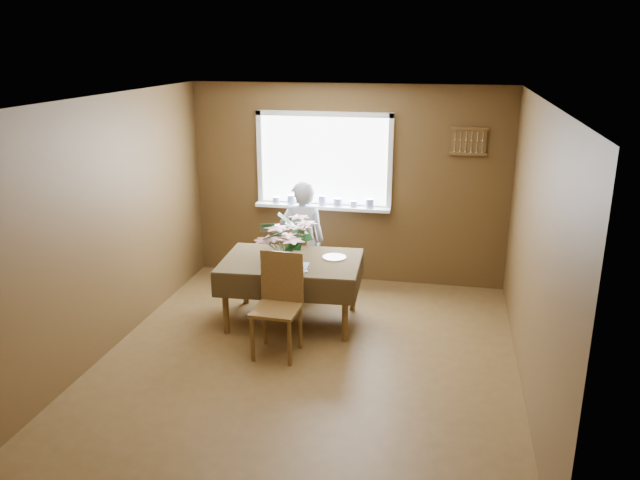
% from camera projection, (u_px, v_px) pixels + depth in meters
% --- Properties ---
extents(floor, '(4.50, 4.50, 0.00)m').
position_uv_depth(floor, '(309.00, 358.00, 6.13)').
color(floor, '#543B1D').
rests_on(floor, ground).
extents(ceiling, '(4.50, 4.50, 0.00)m').
position_uv_depth(ceiling, '(307.00, 99.00, 5.37)').
color(ceiling, white).
rests_on(ceiling, wall_back).
extents(wall_back, '(4.00, 0.00, 4.00)m').
position_uv_depth(wall_back, '(347.00, 185.00, 7.85)').
color(wall_back, brown).
rests_on(wall_back, floor).
extents(wall_front, '(4.00, 0.00, 4.00)m').
position_uv_depth(wall_front, '(223.00, 349.00, 3.65)').
color(wall_front, brown).
rests_on(wall_front, floor).
extents(wall_left, '(0.00, 4.50, 4.50)m').
position_uv_depth(wall_left, '(110.00, 225.00, 6.14)').
color(wall_left, brown).
rests_on(wall_left, floor).
extents(wall_right, '(0.00, 4.50, 4.50)m').
position_uv_depth(wall_right, '(534.00, 251.00, 5.36)').
color(wall_right, brown).
rests_on(wall_right, floor).
extents(window_assembly, '(1.72, 0.20, 1.22)m').
position_uv_depth(window_assembly, '(323.00, 178.00, 7.83)').
color(window_assembly, white).
rests_on(window_assembly, wall_back).
extents(spoon_rack, '(0.44, 0.05, 0.33)m').
position_uv_depth(spoon_rack, '(469.00, 141.00, 7.35)').
color(spoon_rack, brown).
rests_on(spoon_rack, wall_back).
extents(dining_table, '(1.54, 1.10, 0.73)m').
position_uv_depth(dining_table, '(291.00, 267.00, 6.76)').
color(dining_table, brown).
rests_on(dining_table, floor).
extents(chair_far, '(0.46, 0.46, 0.89)m').
position_uv_depth(chair_far, '(296.00, 258.00, 7.48)').
color(chair_far, brown).
rests_on(chair_far, floor).
extents(chair_near, '(0.45, 0.45, 1.01)m').
position_uv_depth(chair_near, '(279.00, 300.00, 6.12)').
color(chair_near, brown).
rests_on(chair_near, floor).
extents(seated_woman, '(0.61, 0.49, 1.45)m').
position_uv_depth(seated_woman, '(302.00, 241.00, 7.38)').
color(seated_woman, white).
rests_on(seated_woman, floor).
extents(flower_bouquet, '(0.61, 0.61, 0.52)m').
position_uv_depth(flower_bouquet, '(286.00, 236.00, 6.41)').
color(flower_bouquet, white).
rests_on(flower_bouquet, dining_table).
extents(side_plate, '(0.30, 0.30, 0.01)m').
position_uv_depth(side_plate, '(334.00, 257.00, 6.79)').
color(side_plate, white).
rests_on(side_plate, dining_table).
extents(table_knife, '(0.12, 0.21, 0.00)m').
position_uv_depth(table_knife, '(304.00, 268.00, 6.46)').
color(table_knife, silver).
rests_on(table_knife, dining_table).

